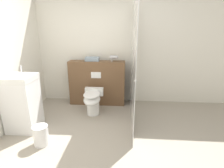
{
  "coord_description": "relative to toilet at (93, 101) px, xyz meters",
  "views": [
    {
      "loc": [
        0.38,
        -2.17,
        1.71
      ],
      "look_at": [
        0.14,
        1.15,
        0.66
      ],
      "focal_mm": 28.0,
      "sensor_mm": 36.0,
      "label": 1
    }
  ],
  "objects": [
    {
      "name": "ground_plane",
      "position": [
        0.26,
        -1.1,
        -0.31
      ],
      "size": [
        12.0,
        12.0,
        0.0
      ],
      "primitive_type": "plane",
      "color": "#9E9384"
    },
    {
      "name": "wall_back",
      "position": [
        0.26,
        0.84,
        0.94
      ],
      "size": [
        8.0,
        0.06,
        2.5
      ],
      "color": "silver",
      "rests_on": "ground_plane"
    },
    {
      "name": "partition_panel",
      "position": [
        0.01,
        0.6,
        0.2
      ],
      "size": [
        1.28,
        0.29,
        1.02
      ],
      "color": "brown",
      "rests_on": "ground_plane"
    },
    {
      "name": "shower_glass",
      "position": [
        0.79,
        -0.11,
        0.78
      ],
      "size": [
        0.04,
        1.83,
        2.18
      ],
      "color": "silver",
      "rests_on": "ground_plane"
    },
    {
      "name": "toilet",
      "position": [
        0.0,
        0.0,
        0.0
      ],
      "size": [
        0.39,
        0.57,
        0.52
      ],
      "color": "white",
      "rests_on": "ground_plane"
    },
    {
      "name": "sink_vanity",
      "position": [
        -1.11,
        -0.62,
        0.18
      ],
      "size": [
        0.5,
        0.48,
        1.13
      ],
      "color": "white",
      "rests_on": "ground_plane"
    },
    {
      "name": "hair_drier",
      "position": [
        0.4,
        0.58,
        0.8
      ],
      "size": [
        0.19,
        0.08,
        0.14
      ],
      "color": "#B7B7BC",
      "rests_on": "partition_panel"
    },
    {
      "name": "folded_towel",
      "position": [
        -0.1,
        0.62,
        0.75
      ],
      "size": [
        0.31,
        0.18,
        0.09
      ],
      "color": "#8C9EAD",
      "rests_on": "partition_panel"
    },
    {
      "name": "waste_bin",
      "position": [
        -0.62,
        -1.05,
        -0.15
      ],
      "size": [
        0.23,
        0.23,
        0.32
      ],
      "color": "silver",
      "rests_on": "ground_plane"
    }
  ]
}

